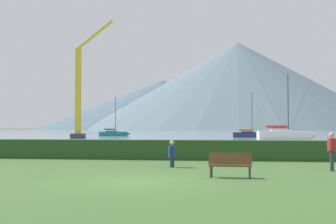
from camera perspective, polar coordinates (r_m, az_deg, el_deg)
ground_plane at (r=16.18m, az=-4.07°, el=-8.50°), size 1000.00×1000.00×0.00m
harbor_water at (r=152.75m, az=7.00°, el=-2.53°), size 320.00×246.00×0.00m
hedge_line at (r=26.95m, az=0.96°, el=-4.63°), size 80.00×1.20×1.13m
sailboat_slip_1 at (r=86.69m, az=9.96°, el=-2.69°), size 6.76×2.51×8.15m
sailboat_slip_2 at (r=73.64m, az=14.06°, el=-2.66°), size 9.30×3.50×9.93m
sailboat_slip_5 at (r=99.01m, az=-6.65°, el=-2.60°), size 6.71×2.42×8.31m
park_bench_near_path at (r=17.42m, az=7.60°, el=-6.26°), size 1.58×0.51×0.95m
person_seated_viewer at (r=21.83m, az=0.50°, el=-4.97°), size 0.36×0.56×1.25m
person_standing_walker at (r=21.19m, az=19.36°, el=-4.18°), size 0.36×0.55×1.65m
dock_crane at (r=78.22m, az=-10.77°, el=1.72°), size 6.89×2.00×19.40m
distant_hill_west_ridge at (r=330.85m, az=8.52°, el=3.17°), size 213.19×213.19×61.38m
distant_hill_central_peak at (r=376.49m, az=-0.67°, el=0.90°), size 201.48×201.48×39.79m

